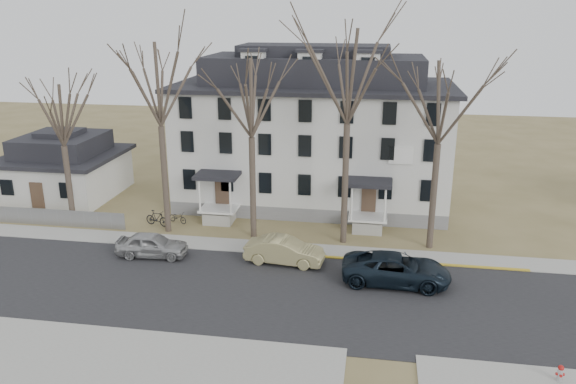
% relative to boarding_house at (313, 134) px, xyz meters
% --- Properties ---
extents(ground, '(120.00, 120.00, 0.00)m').
position_rel_boarding_house_xyz_m(ground, '(2.00, -17.95, -5.38)').
color(ground, olive).
rests_on(ground, ground).
extents(main_road, '(120.00, 10.00, 0.04)m').
position_rel_boarding_house_xyz_m(main_road, '(2.00, -15.95, -5.38)').
color(main_road, '#27272A').
rests_on(main_road, ground).
extents(far_sidewalk, '(120.00, 2.00, 0.08)m').
position_rel_boarding_house_xyz_m(far_sidewalk, '(2.00, -9.95, -5.38)').
color(far_sidewalk, '#A09F97').
rests_on(far_sidewalk, ground).
extents(near_sidewalk_left, '(20.00, 5.00, 0.08)m').
position_rel_boarding_house_xyz_m(near_sidewalk_left, '(-6.00, -22.95, -5.38)').
color(near_sidewalk_left, '#A09F97').
rests_on(near_sidewalk_left, ground).
extents(yellow_curb, '(14.00, 0.25, 0.06)m').
position_rel_boarding_house_xyz_m(yellow_curb, '(7.00, -10.85, -5.38)').
color(yellow_curb, gold).
rests_on(yellow_curb, ground).
extents(boarding_house, '(20.80, 12.36, 12.05)m').
position_rel_boarding_house_xyz_m(boarding_house, '(0.00, 0.00, 0.00)').
color(boarding_house, slate).
rests_on(boarding_house, ground).
extents(small_house, '(8.70, 8.70, 5.00)m').
position_rel_boarding_house_xyz_m(small_house, '(-20.00, -1.96, -3.13)').
color(small_house, silver).
rests_on(small_house, ground).
extents(fence, '(14.00, 0.06, 1.20)m').
position_rel_boarding_house_xyz_m(fence, '(-19.00, -8.45, -5.38)').
color(fence, gray).
rests_on(fence, ground).
extents(tree_far_left, '(8.40, 8.40, 13.72)m').
position_rel_boarding_house_xyz_m(tree_far_left, '(-9.00, -8.15, 4.96)').
color(tree_far_left, '#473B31').
rests_on(tree_far_left, ground).
extents(tree_mid_left, '(7.80, 7.80, 12.74)m').
position_rel_boarding_house_xyz_m(tree_mid_left, '(-3.00, -8.15, 4.22)').
color(tree_mid_left, '#473B31').
rests_on(tree_mid_left, ground).
extents(tree_center, '(9.00, 9.00, 14.70)m').
position_rel_boarding_house_xyz_m(tree_center, '(3.00, -8.15, 5.71)').
color(tree_center, '#473B31').
rests_on(tree_center, ground).
extents(tree_mid_right, '(7.80, 7.80, 12.74)m').
position_rel_boarding_house_xyz_m(tree_mid_right, '(8.50, -8.15, 4.22)').
color(tree_mid_right, '#473B31').
rests_on(tree_mid_right, ground).
extents(tree_bungalow, '(6.60, 6.60, 10.78)m').
position_rel_boarding_house_xyz_m(tree_bungalow, '(-16.00, -8.15, 2.74)').
color(tree_bungalow, '#473B31').
rests_on(tree_bungalow, ground).
extents(car_silver, '(4.46, 2.03, 1.48)m').
position_rel_boarding_house_xyz_m(car_silver, '(-8.44, -12.32, -4.64)').
color(car_silver, '#A1A1A1').
rests_on(car_silver, ground).
extents(car_tan, '(4.83, 2.06, 1.55)m').
position_rel_boarding_house_xyz_m(car_tan, '(-0.26, -11.99, -4.61)').
color(car_tan, tan).
rests_on(car_tan, ground).
extents(car_navy, '(6.00, 2.88, 1.65)m').
position_rel_boarding_house_xyz_m(car_navy, '(6.25, -13.55, -4.55)').
color(car_navy, black).
rests_on(car_navy, ground).
extents(bicycle_left, '(1.63, 1.08, 0.81)m').
position_rel_boarding_house_xyz_m(bicycle_left, '(-8.86, -6.63, -4.97)').
color(bicycle_left, black).
rests_on(bicycle_left, ground).
extents(bicycle_right, '(1.94, 1.02, 1.12)m').
position_rel_boarding_house_xyz_m(bicycle_right, '(-10.08, -7.43, -4.82)').
color(bicycle_right, black).
rests_on(bicycle_right, ground).
extents(fire_hydrant, '(0.34, 0.32, 0.81)m').
position_rel_boarding_house_xyz_m(fire_hydrant, '(12.66, -21.37, -4.97)').
color(fire_hydrant, '#B7B7BA').
rests_on(fire_hydrant, ground).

